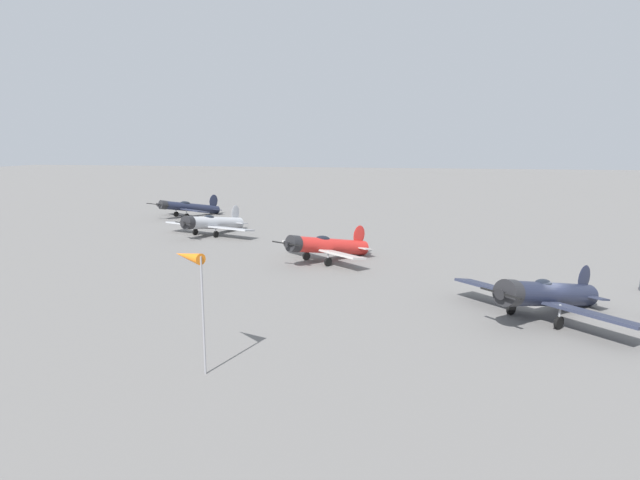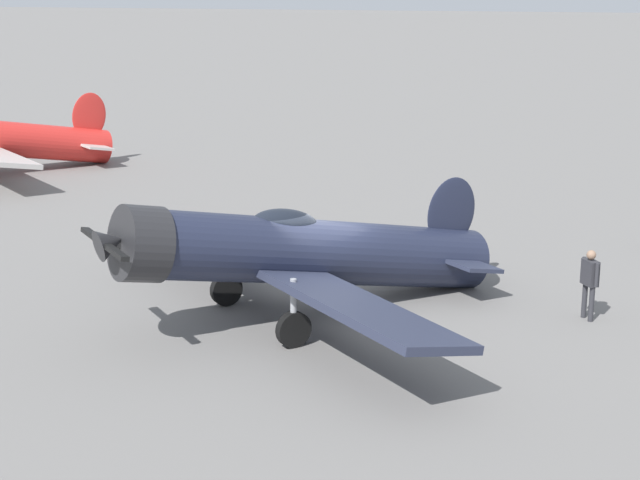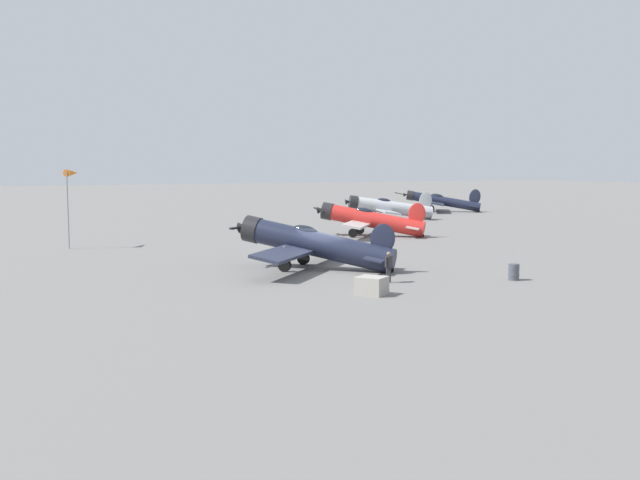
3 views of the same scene
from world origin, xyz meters
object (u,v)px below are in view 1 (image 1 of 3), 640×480
object	(u,v)px
airplane_far_line	(212,223)
windsock_mast	(189,261)
airplane_outer_stand	(188,207)
airplane_mid_apron	(326,246)
airplane_foreground	(546,295)

from	to	relation	value
airplane_far_line	windsock_mast	bearing A→B (deg)	40.65
windsock_mast	airplane_outer_stand	bearing A→B (deg)	-64.89
airplane_mid_apron	airplane_far_line	size ratio (longest dim) A/B	0.73
airplane_far_line	airplane_outer_stand	world-z (taller)	airplane_far_line
airplane_mid_apron	airplane_outer_stand	bearing A→B (deg)	-95.21
airplane_mid_apron	windsock_mast	bearing A→B (deg)	34.73
airplane_far_line	airplane_outer_stand	xyz separation A→B (m)	(9.61, -14.10, 0.02)
airplane_foreground	airplane_far_line	xyz separation A→B (m)	(32.98, -25.08, -0.12)
airplane_foreground	windsock_mast	xyz separation A→B (m)	(18.85, 11.49, 3.92)
airplane_far_line	windsock_mast	size ratio (longest dim) A/B	2.08
airplane_mid_apron	airplane_far_line	world-z (taller)	airplane_far_line
airplane_foreground	airplane_far_line	distance (m)	41.43
airplane_foreground	airplane_mid_apron	xyz separation A→B (m)	(16.71, -13.43, -0.07)
airplane_outer_stand	airplane_far_line	bearing A→B (deg)	68.08
airplane_mid_apron	airplane_outer_stand	xyz separation A→B (m)	(25.88, -25.75, -0.03)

